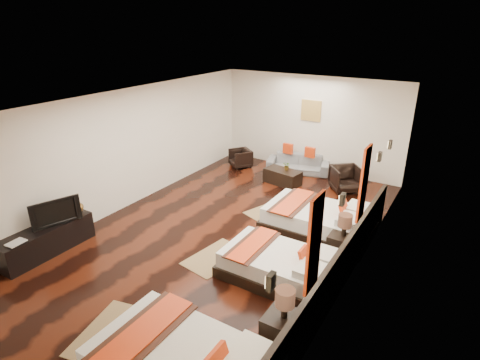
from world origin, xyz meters
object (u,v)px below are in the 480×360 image
Objects in this scene: tv_console at (47,240)px; sofa at (298,164)px; book at (12,241)px; bed_mid at (280,265)px; bed_far at (319,220)px; table_plant at (287,166)px; tv at (55,211)px; nightstand_b at (342,244)px; armchair_left at (240,158)px; nightstand_a at (283,329)px; armchair_right at (346,179)px; coffee_table at (282,177)px; figurine at (76,206)px.

tv_console is 1.00× the size of sofa.
tv_console is 5.84× the size of book.
bed_far reaches higher than bed_mid.
table_plant is at bearing 113.73° from bed_mid.
tv_console is 0.59m from tv.
bed_mid is at bearing -123.90° from nightstand_b.
nightstand_b is 1.56× the size of armchair_left.
bed_far is 3.58m from sofa.
table_plant is (-1.74, 2.09, 0.23)m from bed_far.
armchair_left is (-3.54, 2.57, -0.01)m from bed_far.
tv is (-4.89, 0.01, 0.47)m from nightstand_a.
sofa is at bearing 110.32° from bed_mid.
armchair_right is at bearing -36.94° from sofa.
bed_mid is 1.60m from nightstand_a.
nightstand_a reaches higher than nightstand_b.
table_plant reaches higher than tv_console.
armchair_left is at bearing 83.78° from tv_console.
nightstand_a is 1.03× the size of nightstand_b.
tv is at bearing -164.36° from armchair_right.
book is 0.50× the size of armchair_left.
bed_far is at bearing 102.84° from nightstand_a.
tv_console is 1.80× the size of coffee_table.
nightstand_a reaches higher than bed_far.
table_plant is at bearing 68.44° from book.
sofa is at bearing 90.00° from coffee_table.
bed_mid is 6.39× the size of book.
armchair_left is (-4.28, 3.32, -0.06)m from nightstand_b.
nightstand_b is at bearing 56.10° from bed_mid.
tv reaches higher than nightstand_a.
armchair_left is 0.61× the size of coffee_table.
bed_mid is at bearing 118.01° from nightstand_a.
tv is at bearing 78.05° from tv_console.
bed_far reaches higher than armchair_left.
tv_console is 7.19m from armchair_right.
armchair_right reaches higher than book.
tv_console is at bearing -150.87° from nightstand_b.
sofa is at bearing 123.99° from nightstand_b.
sofa reaches higher than coffee_table.
coffee_table is (2.36, 5.53, -0.08)m from tv_console.
nightstand_b reaches higher than table_plant.
coffee_table is (2.31, 5.30, -0.61)m from tv.
nightstand_a reaches higher than bed_mid.
nightstand_a is 1.61× the size of armchair_left.
nightstand_a is 5.90m from coffee_table.
bed_far is 4.37m from armchair_left.
figurine is 0.50× the size of armchair_left.
table_plant is at bearing 66.30° from tv_console.
book reaches higher than coffee_table.
tv is (-4.90, -2.52, 0.48)m from nightstand_b.
nightstand_b is at bearing -72.41° from sofa.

